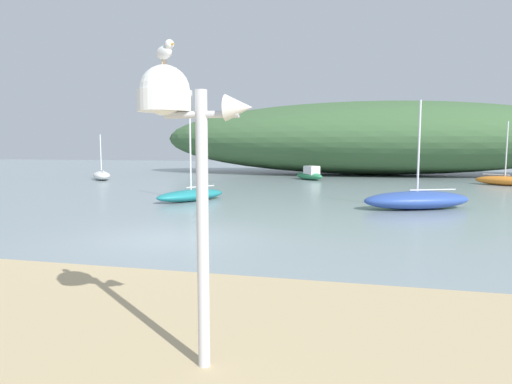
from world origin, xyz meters
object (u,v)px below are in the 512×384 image
sailboat_off_point (505,180)px  sailboat_outer_mooring (191,195)px  motorboat_west_reach (310,175)px  sailboat_far_left (417,200)px  seagull_on_radar (165,51)px  sailboat_mid_channel (102,175)px  mast_structure (177,119)px

sailboat_off_point → sailboat_outer_mooring: bearing=-143.5°
motorboat_west_reach → sailboat_far_left: sailboat_far_left is taller
seagull_on_radar → sailboat_outer_mooring: (-5.48, 14.37, -3.06)m
motorboat_west_reach → sailboat_off_point: (12.36, -1.88, -0.07)m
motorboat_west_reach → sailboat_mid_channel: sailboat_mid_channel is taller
motorboat_west_reach → sailboat_far_left: bearing=-67.9°
seagull_on_radar → sailboat_far_left: (4.03, 13.99, -2.99)m
sailboat_mid_channel → mast_structure: bearing=-56.0°
seagull_on_radar → sailboat_outer_mooring: sailboat_outer_mooring is taller
sailboat_outer_mooring → sailboat_mid_channel: size_ratio=1.38×
sailboat_outer_mooring → sailboat_mid_channel: bearing=137.0°
mast_structure → sailboat_off_point: size_ratio=0.76×
mast_structure → sailboat_outer_mooring: bearing=111.3°
sailboat_off_point → sailboat_mid_channel: size_ratio=1.21×
mast_structure → sailboat_outer_mooring: sailboat_outer_mooring is taller
mast_structure → sailboat_outer_mooring: 15.60m
seagull_on_radar → sailboat_off_point: bearing=68.0°
sailboat_off_point → mast_structure: bearing=-111.8°
mast_structure → sailboat_off_point: (10.52, 26.27, -2.39)m
seagull_on_radar → sailboat_off_point: 28.51m
seagull_on_radar → sailboat_mid_channel: bearing=123.8°
mast_structure → motorboat_west_reach: 28.30m
seagull_on_radar → sailboat_far_left: bearing=73.9°
seagull_on_radar → sailboat_mid_channel: (-16.50, 24.65, -3.02)m
motorboat_west_reach → sailboat_mid_channel: bearing=-166.7°
mast_structure → seagull_on_radar: seagull_on_radar is taller
motorboat_west_reach → sailboat_far_left: size_ratio=0.59×
sailboat_outer_mooring → sailboat_mid_channel: (-11.02, 10.29, 0.04)m
sailboat_far_left → sailboat_off_point: size_ratio=1.15×
sailboat_outer_mooring → sailboat_far_left: sailboat_outer_mooring is taller
motorboat_west_reach → seagull_on_radar: bearing=-86.5°
sailboat_outer_mooring → sailboat_far_left: 9.51m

